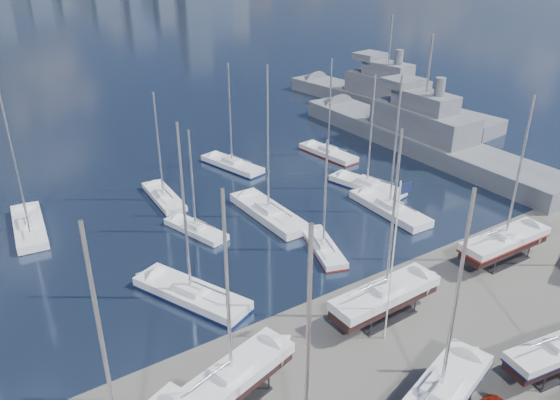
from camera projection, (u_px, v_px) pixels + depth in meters
ground at (412, 360)px, 40.00m from camera, size 1400.00×1400.00×0.00m
sailboat_cradle_2 at (232, 379)px, 35.43m from camera, size 9.95×5.14×15.66m
sailboat_cradle_3 at (439, 398)px, 33.96m from camera, size 10.57×5.63×16.41m
sailboat_cradle_4 at (385, 296)px, 43.71m from camera, size 9.90×3.00×16.05m
sailboat_cradle_5 at (559, 351)px, 37.96m from camera, size 8.67×3.63×13.77m
sailboat_cradle_6 at (505, 242)px, 51.54m from camera, size 10.06×3.03×16.14m
sailboat_moored_2 at (29, 228)px, 57.60m from camera, size 4.08×10.77×15.87m
sailboat_moored_3 at (192, 296)px, 46.67m from camera, size 7.26×11.35×16.51m
sailboat_moored_4 at (196, 230)px, 57.26m from camera, size 4.28×8.13×11.83m
sailboat_moored_5 at (164, 198)px, 64.35m from camera, size 3.08×9.23×13.61m
sailboat_moored_6 at (323, 248)px, 53.93m from camera, size 4.67×8.41×12.11m
sailboat_moored_7 at (269, 215)px, 60.43m from camera, size 3.41×11.71×17.62m
sailboat_moored_8 at (232, 166)px, 73.60m from camera, size 5.05×10.22×14.71m
sailboat_moored_9 at (389, 210)px, 61.50m from camera, size 3.35×10.83×16.22m
sailboat_moored_10 at (367, 187)px, 67.30m from camera, size 5.15×10.28×14.80m
sailboat_moored_11 at (328, 154)px, 77.70m from camera, size 3.71×9.83×14.35m
naval_ship_east at (420, 139)px, 79.54m from camera, size 7.78×46.22×18.15m
naval_ship_west at (385, 100)px, 98.73m from camera, size 12.12×44.17×17.93m
flagpole at (394, 252)px, 38.94m from camera, size 1.16×0.12×13.26m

